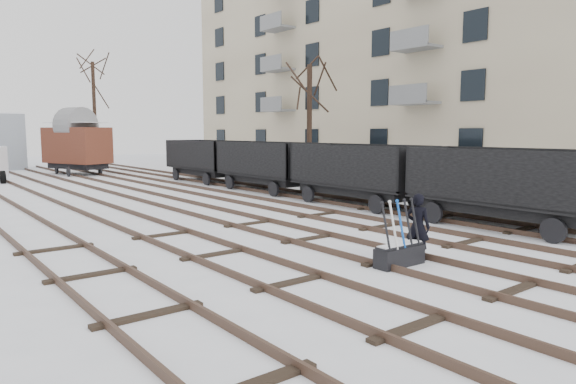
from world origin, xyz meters
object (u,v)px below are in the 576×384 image
worker (418,227)px  ground_frame (400,253)px  freight_wagon_a (508,198)px  box_van_wagon (77,144)px

worker → ground_frame: bearing=78.7°
worker → freight_wagon_a: bearing=-100.5°
ground_frame → freight_wagon_a: bearing=8.6°
ground_frame → box_van_wagon: box_van_wagon is taller
worker → box_van_wagon: (0.82, 30.25, 1.34)m
ground_frame → worker: 0.91m
worker → box_van_wagon: box_van_wagon is taller
ground_frame → worker: size_ratio=0.94×
ground_frame → freight_wagon_a: (6.23, 0.92, 0.67)m
freight_wagon_a → box_van_wagon: box_van_wagon is taller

